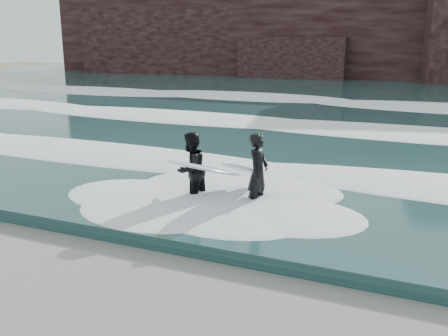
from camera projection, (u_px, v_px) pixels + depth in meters
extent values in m
plane|color=olive|center=(34.00, 331.00, 7.02)|extent=(120.00, 120.00, 0.00)
cube|color=#1D3F3E|center=(358.00, 98.00, 32.72)|extent=(90.00, 52.00, 0.30)
cube|color=black|center=(390.00, 26.00, 46.58)|extent=(70.00, 9.00, 10.00)
ellipsoid|color=white|center=(254.00, 162.00, 14.91)|extent=(60.00, 3.20, 0.20)
ellipsoid|color=white|center=(310.00, 125.00, 21.12)|extent=(60.00, 4.00, 0.24)
ellipsoid|color=white|center=(348.00, 100.00, 29.10)|extent=(60.00, 4.80, 0.30)
imported|color=black|center=(258.00, 173.00, 11.68)|extent=(0.49, 0.71, 1.86)
ellipsoid|color=white|center=(243.00, 169.00, 11.86)|extent=(0.66, 2.11, 0.82)
imported|color=black|center=(191.00, 170.00, 12.01)|extent=(0.86, 1.01, 1.83)
ellipsoid|color=silver|center=(207.00, 169.00, 11.83)|extent=(1.52, 2.32, 0.85)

